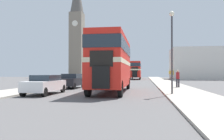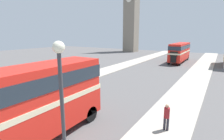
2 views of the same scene
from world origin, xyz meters
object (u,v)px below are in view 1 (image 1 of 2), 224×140
street_lamp (172,40)px  church_tower (77,25)px  car_parked_mid (71,81)px  bus_distant (136,69)px  pedestrian_walking (178,78)px  double_decker_bus (112,60)px  car_parked_near (45,84)px

street_lamp → church_tower: (-23.49, 52.47, 13.15)m
car_parked_mid → street_lamp: 11.49m
bus_distant → pedestrian_walking: 30.52m
double_decker_bus → street_lamp: bearing=-23.0°
double_decker_bus → pedestrian_walking: (6.03, 5.10, -1.54)m
double_decker_bus → car_parked_near: (-4.66, -2.50, -1.90)m
double_decker_bus → bus_distant: double_decker_bus is taller
car_parked_near → church_tower: (-14.24, 53.03, 16.36)m
car_parked_mid → bus_distant: bearing=80.1°
bus_distant → church_tower: 28.88m
pedestrian_walking → church_tower: church_tower is taller
double_decker_bus → street_lamp: (4.58, -1.95, 1.31)m
pedestrian_walking → car_parked_mid: bearing=-173.6°
car_parked_mid → street_lamp: bearing=-31.8°
car_parked_near → church_tower: 57.29m
double_decker_bus → car_parked_near: 5.62m
street_lamp → church_tower: bearing=114.1°
pedestrian_walking → car_parked_near: bearing=-144.6°
double_decker_bus → pedestrian_walking: bearing=40.2°
double_decker_bus → car_parked_mid: (-4.80, 3.88, -1.88)m
double_decker_bus → car_parked_mid: size_ratio=2.40×
double_decker_bus → car_parked_mid: double_decker_bus is taller
church_tower → pedestrian_walking: bearing=-61.2°
bus_distant → church_tower: size_ratio=0.33×
bus_distant → car_parked_mid: size_ratio=2.85×
car_parked_mid → pedestrian_walking: 10.90m
car_parked_near → pedestrian_walking: pedestrian_walking is taller
car_parked_near → pedestrian_walking: 13.12m
pedestrian_walking → double_decker_bus: bearing=-139.8°
street_lamp → bus_distant: bearing=96.0°
street_lamp → car_parked_near: bearing=-176.5°
double_decker_bus → church_tower: bearing=110.5°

